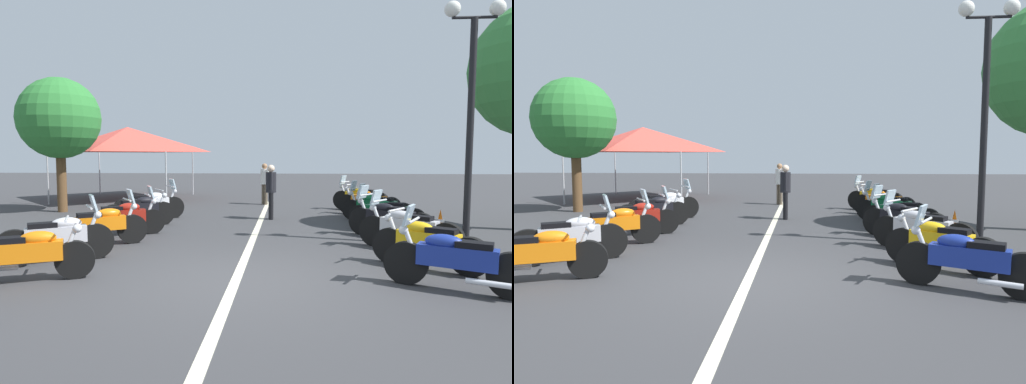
% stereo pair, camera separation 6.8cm
% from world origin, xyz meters
% --- Properties ---
extents(ground_plane, '(80.00, 80.00, 0.00)m').
position_xyz_m(ground_plane, '(0.00, 0.00, 0.00)').
color(ground_plane, '#38383A').
extents(lane_centre_stripe, '(15.99, 0.16, 0.01)m').
position_xyz_m(lane_centre_stripe, '(3.66, 0.00, 0.00)').
color(lane_centre_stripe, beige).
rests_on(lane_centre_stripe, ground_plane).
extents(motorcycle_left_row_0, '(1.01, 1.87, 0.98)m').
position_xyz_m(motorcycle_left_row_0, '(-0.29, 3.17, 0.45)').
color(motorcycle_left_row_0, black).
rests_on(motorcycle_left_row_0, ground_plane).
extents(motorcycle_left_row_1, '(1.22, 1.76, 1.22)m').
position_xyz_m(motorcycle_left_row_1, '(0.95, 3.36, 0.47)').
color(motorcycle_left_row_1, black).
rests_on(motorcycle_left_row_1, ground_plane).
extents(motorcycle_left_row_2, '(1.25, 1.72, 1.21)m').
position_xyz_m(motorcycle_left_row_2, '(2.39, 3.17, 0.47)').
color(motorcycle_left_row_2, black).
rests_on(motorcycle_left_row_2, ground_plane).
extents(motorcycle_left_row_3, '(1.17, 1.88, 1.20)m').
position_xyz_m(motorcycle_left_row_3, '(3.61, 3.17, 0.46)').
color(motorcycle_left_row_3, black).
rests_on(motorcycle_left_row_3, ground_plane).
extents(motorcycle_left_row_4, '(1.30, 1.71, 1.01)m').
position_xyz_m(motorcycle_left_row_4, '(5.00, 3.24, 0.46)').
color(motorcycle_left_row_4, black).
rests_on(motorcycle_left_row_4, ground_plane).
extents(motorcycle_left_row_5, '(1.42, 1.86, 1.22)m').
position_xyz_m(motorcycle_left_row_5, '(6.24, 3.34, 0.48)').
color(motorcycle_left_row_5, black).
rests_on(motorcycle_left_row_5, ground_plane).
extents(motorcycle_right_row_0, '(1.11, 1.88, 1.22)m').
position_xyz_m(motorcycle_right_row_0, '(-0.25, -3.20, 0.47)').
color(motorcycle_right_row_0, black).
rests_on(motorcycle_right_row_0, ground_plane).
extents(motorcycle_right_row_1, '(1.34, 1.66, 1.00)m').
position_xyz_m(motorcycle_right_row_1, '(0.96, -3.19, 0.46)').
color(motorcycle_right_row_1, black).
rests_on(motorcycle_right_row_1, ground_plane).
extents(motorcycle_right_row_2, '(1.43, 1.80, 1.22)m').
position_xyz_m(motorcycle_right_row_2, '(2.39, -3.25, 0.48)').
color(motorcycle_right_row_2, black).
rests_on(motorcycle_right_row_2, ground_plane).
extents(motorcycle_right_row_3, '(1.44, 1.76, 1.23)m').
position_xyz_m(motorcycle_right_row_3, '(3.75, -3.19, 0.48)').
color(motorcycle_right_row_3, black).
rests_on(motorcycle_right_row_3, ground_plane).
extents(motorcycle_right_row_4, '(1.13, 1.85, 1.20)m').
position_xyz_m(motorcycle_right_row_4, '(4.97, -3.36, 0.46)').
color(motorcycle_right_row_4, black).
rests_on(motorcycle_right_row_4, ground_plane).
extents(motorcycle_right_row_5, '(1.19, 1.90, 1.20)m').
position_xyz_m(motorcycle_right_row_5, '(6.37, -3.40, 0.46)').
color(motorcycle_right_row_5, black).
rests_on(motorcycle_right_row_5, ground_plane).
extents(motorcycle_right_row_6, '(1.33, 1.85, 1.01)m').
position_xyz_m(motorcycle_right_row_6, '(7.69, -3.42, 0.46)').
color(motorcycle_right_row_6, black).
rests_on(motorcycle_right_row_6, ground_plane).
extents(motorcycle_right_row_7, '(1.25, 1.82, 1.23)m').
position_xyz_m(motorcycle_right_row_7, '(8.93, -3.35, 0.48)').
color(motorcycle_right_row_7, black).
rests_on(motorcycle_right_row_7, ground_plane).
extents(street_lamp_twin_globe, '(0.32, 1.22, 5.12)m').
position_xyz_m(street_lamp_twin_globe, '(2.92, -4.62, 3.48)').
color(street_lamp_twin_globe, black).
rests_on(street_lamp_twin_globe, ground_plane).
extents(traffic_cone_1, '(0.36, 0.36, 0.61)m').
position_xyz_m(traffic_cone_1, '(4.41, -4.59, 0.29)').
color(traffic_cone_1, orange).
rests_on(traffic_cone_1, ground_plane).
extents(bystander_0, '(0.44, 0.35, 1.63)m').
position_xyz_m(bystander_0, '(10.63, 0.10, 0.95)').
color(bystander_0, brown).
rests_on(bystander_0, ground_plane).
extents(bystander_1, '(0.53, 0.32, 1.67)m').
position_xyz_m(bystander_1, '(6.63, -0.30, 0.97)').
color(bystander_1, black).
rests_on(bystander_1, ground_plane).
extents(roadside_tree_0, '(2.74, 2.74, 4.58)m').
position_xyz_m(roadside_tree_0, '(7.85, 6.96, 3.19)').
color(roadside_tree_0, brown).
rests_on(roadside_tree_0, ground_plane).
extents(event_tent, '(5.31, 5.31, 3.20)m').
position_xyz_m(event_tent, '(12.40, 6.30, 2.65)').
color(event_tent, '#E54C3F').
rests_on(event_tent, ground_plane).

